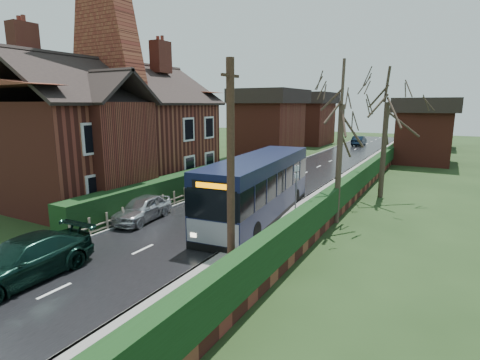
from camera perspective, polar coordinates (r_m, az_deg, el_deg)
The scene contains 18 objects.
ground at distance 17.57m, azimuth -10.08°, elevation -8.28°, with size 140.00×140.00×0.00m, color #263F1B.
road at distance 25.76m, azimuth 4.00°, elevation -1.74°, with size 6.00×100.00×0.02m, color black.
pavement at distance 24.32m, azimuth 13.12°, elevation -2.67°, with size 2.50×100.00×0.14m, color slate.
kerb_right at distance 24.66m, azimuth 10.44°, elevation -2.37°, with size 0.12×100.00×0.14m, color gray.
kerb_left at distance 27.15m, azimuth -1.84°, elevation -0.95°, with size 0.12×100.00×0.10m, color gray.
front_hedge at distance 23.45m, azimuth -9.92°, elevation -1.23°, with size 1.20×16.00×1.60m, color black.
picket_fence at distance 23.07m, azimuth -8.43°, elevation -2.28°, with size 0.10×16.00×0.90m, color gray, non-canonical shape.
right_wall_hedge at distance 23.76m, azimuth 16.81°, elevation -0.85°, with size 0.60×50.00×1.80m.
brick_house at distance 26.10m, azimuth -18.89°, elevation 7.54°, with size 9.30×14.60×10.30m.
bus at distance 19.45m, azimuth 2.82°, elevation -1.26°, with size 3.50×10.84×3.23m.
car_silver at distance 19.87m, azimuth -14.64°, elevation -4.21°, with size 1.52×3.77×1.28m, color silver.
car_green at distance 14.82m, azimuth -30.28°, elevation -10.55°, with size 2.01×4.96×1.44m, color black.
car_distant at distance 57.22m, azimuth 17.68°, elevation 5.72°, with size 1.49×4.26×1.40m, color black.
bus_stop_sign at distance 20.41m, azimuth 8.56°, elevation -0.27°, with size 0.17×0.40×2.70m.
telegraph_pole at distance 11.55m, azimuth -1.43°, elevation 0.35°, with size 0.25×0.93×7.22m.
tree_right_near at distance 18.83m, azimuth 15.35°, elevation 12.29°, with size 3.90×3.90×8.41m.
tree_right_far at distance 25.16m, azimuth 21.61°, elevation 11.91°, with size 4.45×4.45×8.60m.
tree_house_side at distance 33.60m, azimuth -12.95°, elevation 14.99°, with size 4.78×4.78×10.86m.
Camera 1 is at (10.53, -12.77, 5.88)m, focal length 28.00 mm.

